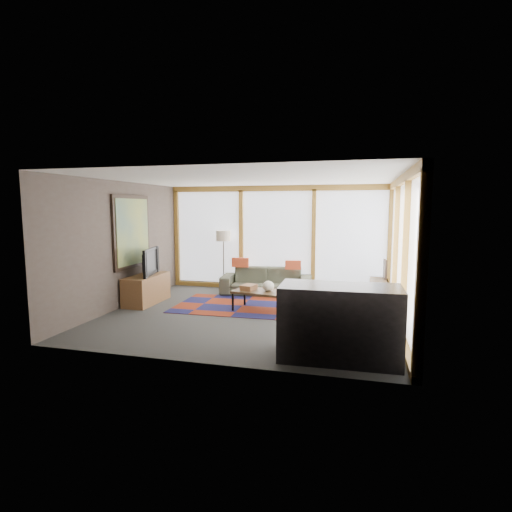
% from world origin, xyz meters
% --- Properties ---
extents(ground, '(5.50, 5.50, 0.00)m').
position_xyz_m(ground, '(0.00, 0.00, 0.00)').
color(ground, '#2F2F2C').
rests_on(ground, ground).
extents(room_envelope, '(5.52, 5.02, 2.62)m').
position_xyz_m(room_envelope, '(0.49, 0.56, 1.54)').
color(room_envelope, '#463931').
rests_on(room_envelope, ground).
extents(rug, '(2.81, 1.85, 0.01)m').
position_xyz_m(rug, '(-0.35, 0.61, 0.01)').
color(rug, maroon).
rests_on(rug, ground).
extents(sofa, '(2.22, 1.07, 0.62)m').
position_xyz_m(sofa, '(-0.14, 1.92, 0.31)').
color(sofa, '#2F3426').
rests_on(sofa, ground).
extents(pillow_left, '(0.42, 0.16, 0.23)m').
position_xyz_m(pillow_left, '(-0.80, 1.95, 0.74)').
color(pillow_left, '#C04522').
rests_on(pillow_left, sofa).
extents(pillow_right, '(0.39, 0.18, 0.21)m').
position_xyz_m(pillow_right, '(0.51, 1.91, 0.73)').
color(pillow_right, '#C04522').
rests_on(pillow_right, sofa).
extents(floor_lamp, '(0.37, 0.37, 1.49)m').
position_xyz_m(floor_lamp, '(-1.32, 2.22, 0.74)').
color(floor_lamp, '#2E2215').
rests_on(floor_lamp, ground).
extents(coffee_table, '(1.31, 0.82, 0.41)m').
position_xyz_m(coffee_table, '(0.19, 0.35, 0.20)').
color(coffee_table, '#332516').
rests_on(coffee_table, ground).
extents(book_stack, '(0.32, 0.36, 0.10)m').
position_xyz_m(book_stack, '(-0.15, 0.38, 0.46)').
color(book_stack, brown).
rests_on(book_stack, coffee_table).
extents(vase, '(0.25, 0.25, 0.20)m').
position_xyz_m(vase, '(0.27, 0.35, 0.51)').
color(vase, beige).
rests_on(vase, coffee_table).
extents(bookshelf, '(0.37, 2.06, 0.52)m').
position_xyz_m(bookshelf, '(2.43, 0.98, 0.26)').
color(bookshelf, '#332516').
rests_on(bookshelf, ground).
extents(bowl_a, '(0.20, 0.20, 0.09)m').
position_xyz_m(bowl_a, '(2.41, 0.44, 0.56)').
color(bowl_a, black).
rests_on(bowl_a, bookshelf).
extents(bowl_b, '(0.15, 0.15, 0.07)m').
position_xyz_m(bowl_b, '(2.48, 0.79, 0.55)').
color(bowl_b, black).
rests_on(bowl_b, bookshelf).
extents(shelf_picture, '(0.07, 0.32, 0.42)m').
position_xyz_m(shelf_picture, '(2.56, 1.76, 0.73)').
color(shelf_picture, black).
rests_on(shelf_picture, bookshelf).
extents(tv_console, '(0.51, 1.22, 0.61)m').
position_xyz_m(tv_console, '(-2.44, 0.37, 0.31)').
color(tv_console, brown).
rests_on(tv_console, ground).
extents(television, '(0.35, 1.02, 0.59)m').
position_xyz_m(television, '(-2.43, 0.38, 0.91)').
color(television, black).
rests_on(television, tv_console).
extents(bar_counter, '(1.63, 0.79, 1.02)m').
position_xyz_m(bar_counter, '(1.77, -1.89, 0.51)').
color(bar_counter, black).
rests_on(bar_counter, ground).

